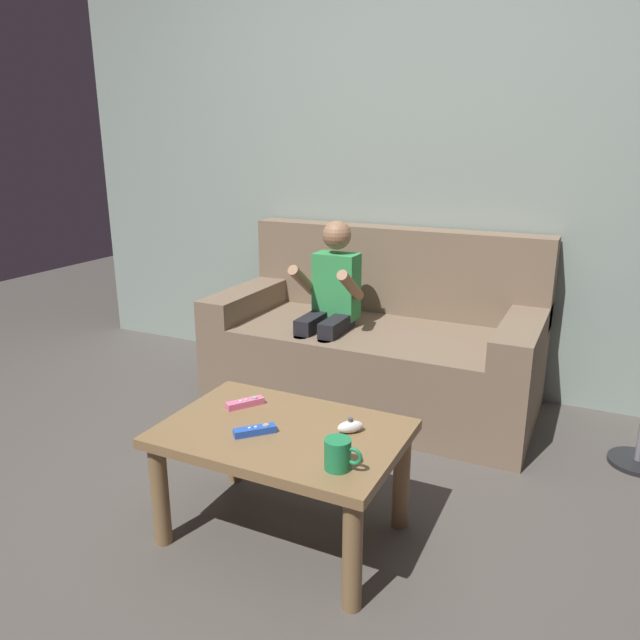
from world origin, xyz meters
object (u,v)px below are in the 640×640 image
couch (377,346)px  person_seated_on_couch (329,304)px  game_remote_blue_far_corner (255,431)px  coffee_mug (339,454)px  nunchuk_white (350,427)px  game_remote_pink_near_edge (245,403)px  coffee_table (283,448)px

couch → person_seated_on_couch: person_seated_on_couch is taller
game_remote_blue_far_corner → coffee_mug: size_ratio=1.07×
nunchuk_white → coffee_mug: bearing=-75.6°
couch → nunchuk_white: size_ratio=17.15×
person_seated_on_couch → game_remote_blue_far_corner: bearing=-77.5°
nunchuk_white → game_remote_blue_far_corner: size_ratio=0.76×
couch → game_remote_pink_near_edge: (-0.09, -1.13, 0.12)m
game_remote_blue_far_corner → person_seated_on_couch: bearing=102.5°
couch → coffee_mug: couch is taller
couch → coffee_mug: 1.44m
person_seated_on_couch → game_remote_pink_near_edge: 0.96m
person_seated_on_couch → game_remote_blue_far_corner: (0.25, -1.12, -0.13)m
couch → coffee_mug: size_ratio=13.90×
couch → game_remote_pink_near_edge: couch is taller
person_seated_on_couch → nunchuk_white: person_seated_on_couch is taller
game_remote_pink_near_edge → nunchuk_white: bearing=-2.9°
couch → game_remote_pink_near_edge: 1.14m
couch → game_remote_blue_far_corner: 1.30m
person_seated_on_couch → coffee_mug: bearing=-63.9°
nunchuk_white → person_seated_on_couch: bearing=118.6°
couch → game_remote_pink_near_edge: size_ratio=12.10×
couch → coffee_table: couch is taller
couch → person_seated_on_couch: bearing=-136.6°
game_remote_pink_near_edge → coffee_mug: size_ratio=1.15×
game_remote_pink_near_edge → person_seated_on_couch: bearing=96.1°
couch → nunchuk_white: bearing=-73.7°
couch → game_remote_blue_far_corner: size_ratio=13.05×
game_remote_pink_near_edge → game_remote_blue_far_corner: 0.22m
game_remote_pink_near_edge → nunchuk_white: size_ratio=1.42×
coffee_table → game_remote_blue_far_corner: size_ratio=6.43×
coffee_table → couch: bearing=95.6°
game_remote_blue_far_corner → couch: bearing=92.5°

